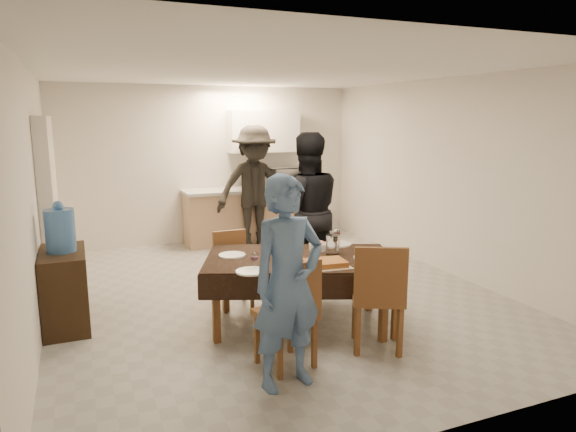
# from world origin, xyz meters

# --- Properties ---
(floor) EXTENTS (5.00, 6.00, 0.02)m
(floor) POSITION_xyz_m (0.00, 0.00, 0.00)
(floor) COLOR #A5A5A1
(floor) RESTS_ON ground
(ceiling) EXTENTS (5.00, 6.00, 0.02)m
(ceiling) POSITION_xyz_m (0.00, 0.00, 2.60)
(ceiling) COLOR white
(ceiling) RESTS_ON wall_back
(wall_back) EXTENTS (5.00, 0.02, 2.60)m
(wall_back) POSITION_xyz_m (0.00, 3.00, 1.30)
(wall_back) COLOR silver
(wall_back) RESTS_ON floor
(wall_front) EXTENTS (5.00, 0.02, 2.60)m
(wall_front) POSITION_xyz_m (0.00, -3.00, 1.30)
(wall_front) COLOR silver
(wall_front) RESTS_ON floor
(wall_left) EXTENTS (0.02, 6.00, 2.60)m
(wall_left) POSITION_xyz_m (-2.50, 0.00, 1.30)
(wall_left) COLOR silver
(wall_left) RESTS_ON floor
(wall_right) EXTENTS (0.02, 6.00, 2.60)m
(wall_right) POSITION_xyz_m (2.50, 0.00, 1.30)
(wall_right) COLOR silver
(wall_right) RESTS_ON floor
(stub_partition) EXTENTS (0.15, 1.40, 2.10)m
(stub_partition) POSITION_xyz_m (-2.42, 1.20, 1.05)
(stub_partition) COLOR white
(stub_partition) RESTS_ON floor
(kitchen_base_cabinet) EXTENTS (2.20, 0.60, 0.86)m
(kitchen_base_cabinet) POSITION_xyz_m (0.60, 2.68, 0.43)
(kitchen_base_cabinet) COLOR tan
(kitchen_base_cabinet) RESTS_ON floor
(kitchen_worktop) EXTENTS (2.24, 0.64, 0.05)m
(kitchen_worktop) POSITION_xyz_m (0.60, 2.68, 0.89)
(kitchen_worktop) COLOR beige
(kitchen_worktop) RESTS_ON kitchen_base_cabinet
(upper_cabinet) EXTENTS (1.20, 0.34, 0.70)m
(upper_cabinet) POSITION_xyz_m (0.90, 2.82, 1.85)
(upper_cabinet) COLOR white
(upper_cabinet) RESTS_ON wall_back
(dining_table) EXTENTS (2.10, 1.67, 0.72)m
(dining_table) POSITION_xyz_m (-0.10, -0.97, 0.68)
(dining_table) COLOR black
(dining_table) RESTS_ON floor
(chair_near_left) EXTENTS (0.52, 0.52, 0.51)m
(chair_near_left) POSITION_xyz_m (-0.55, -1.81, 0.58)
(chair_near_left) COLOR brown
(chair_near_left) RESTS_ON floor
(chair_near_right) EXTENTS (0.61, 0.63, 0.54)m
(chair_near_right) POSITION_xyz_m (0.35, -1.82, 0.61)
(chair_near_right) COLOR brown
(chair_near_right) RESTS_ON floor
(chair_far_left) EXTENTS (0.38, 0.38, 0.45)m
(chair_far_left) POSITION_xyz_m (-0.55, -0.30, 0.51)
(chair_far_left) COLOR brown
(chair_far_left) RESTS_ON floor
(chair_far_right) EXTENTS (0.50, 0.51, 0.46)m
(chair_far_right) POSITION_xyz_m (0.35, -0.30, 0.52)
(chair_far_right) COLOR brown
(chair_far_right) RESTS_ON floor
(console) EXTENTS (0.42, 0.84, 0.78)m
(console) POSITION_xyz_m (-2.28, -0.10, 0.39)
(console) COLOR #2F1F0F
(console) RESTS_ON floor
(water_jug) EXTENTS (0.28, 0.28, 0.42)m
(water_jug) POSITION_xyz_m (-2.28, -0.10, 0.99)
(water_jug) COLOR #4A83CE
(water_jug) RESTS_ON console
(wine_bottle) EXTENTS (0.07, 0.07, 0.28)m
(wine_bottle) POSITION_xyz_m (-0.15, -0.92, 0.86)
(wine_bottle) COLOR black
(wine_bottle) RESTS_ON dining_table
(water_pitcher) EXTENTS (0.13, 0.13, 0.21)m
(water_pitcher) POSITION_xyz_m (0.25, -1.02, 0.82)
(water_pitcher) COLOR white
(water_pitcher) RESTS_ON dining_table
(savoury_tart) EXTENTS (0.48, 0.38, 0.06)m
(savoury_tart) POSITION_xyz_m (-0.00, -1.35, 0.74)
(savoury_tart) COLOR #B67235
(savoury_tart) RESTS_ON dining_table
(salad_bowl) EXTENTS (0.19, 0.19, 0.07)m
(salad_bowl) POSITION_xyz_m (0.20, -0.79, 0.75)
(salad_bowl) COLOR white
(salad_bowl) RESTS_ON dining_table
(mushroom_dish) EXTENTS (0.22, 0.22, 0.04)m
(mushroom_dish) POSITION_xyz_m (-0.15, -0.69, 0.73)
(mushroom_dish) COLOR white
(mushroom_dish) RESTS_ON dining_table
(wine_glass_a) EXTENTS (0.08, 0.08, 0.17)m
(wine_glass_a) POSITION_xyz_m (-0.65, -1.22, 0.80)
(wine_glass_a) COLOR white
(wine_glass_a) RESTS_ON dining_table
(wine_glass_b) EXTENTS (0.09, 0.09, 0.20)m
(wine_glass_b) POSITION_xyz_m (0.45, -0.72, 0.82)
(wine_glass_b) COLOR white
(wine_glass_b) RESTS_ON dining_table
(wine_glass_c) EXTENTS (0.08, 0.08, 0.18)m
(wine_glass_c) POSITION_xyz_m (-0.30, -0.67, 0.80)
(wine_glass_c) COLOR white
(wine_glass_c) RESTS_ON dining_table
(plate_near_left) EXTENTS (0.27, 0.27, 0.02)m
(plate_near_left) POSITION_xyz_m (-0.70, -1.27, 0.72)
(plate_near_left) COLOR white
(plate_near_left) RESTS_ON dining_table
(plate_near_right) EXTENTS (0.26, 0.26, 0.01)m
(plate_near_right) POSITION_xyz_m (0.50, -1.27, 0.72)
(plate_near_right) COLOR white
(plate_near_right) RESTS_ON dining_table
(plate_far_left) EXTENTS (0.27, 0.27, 0.02)m
(plate_far_left) POSITION_xyz_m (-0.70, -0.67, 0.72)
(plate_far_left) COLOR white
(plate_far_left) RESTS_ON dining_table
(plate_far_right) EXTENTS (0.29, 0.29, 0.02)m
(plate_far_right) POSITION_xyz_m (0.50, -0.67, 0.72)
(plate_far_right) COLOR white
(plate_far_right) RESTS_ON dining_table
(microwave) EXTENTS (0.57, 0.39, 0.32)m
(microwave) POSITION_xyz_m (1.28, 2.68, 1.07)
(microwave) COLOR white
(microwave) RESTS_ON kitchen_worktop
(person_near) EXTENTS (0.67, 0.50, 1.67)m
(person_near) POSITION_xyz_m (-0.65, -2.02, 0.84)
(person_near) COLOR #4C6C9A
(person_near) RESTS_ON floor
(person_far) EXTENTS (1.06, 0.89, 1.91)m
(person_far) POSITION_xyz_m (0.45, 0.08, 0.96)
(person_far) COLOR black
(person_far) RESTS_ON floor
(person_kitchen) EXTENTS (1.27, 0.73, 1.96)m
(person_kitchen) POSITION_xyz_m (0.53, 2.23, 0.98)
(person_kitchen) COLOR black
(person_kitchen) RESTS_ON floor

